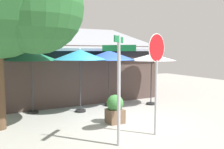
{
  "coord_description": "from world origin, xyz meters",
  "views": [
    {
      "loc": [
        -4.44,
        -7.04,
        2.51
      ],
      "look_at": [
        -0.1,
        1.2,
        1.6
      ],
      "focal_mm": 37.08,
      "sensor_mm": 36.0,
      "label": 1
    }
  ],
  "objects_px": {
    "street_sign_post": "(119,79)",
    "patio_umbrella_teal_center": "(80,55)",
    "patio_umbrella_royal_blue_right": "(109,55)",
    "sidewalk_planter": "(115,108)",
    "patio_umbrella_forest_green_left": "(31,56)",
    "stop_sign": "(156,64)",
    "patio_umbrella_ivory_far_right": "(152,58)"
  },
  "relations": [
    {
      "from": "street_sign_post",
      "to": "patio_umbrella_teal_center",
      "type": "xyz_separation_m",
      "value": [
        0.3,
        3.81,
        0.57
      ]
    },
    {
      "from": "patio_umbrella_royal_blue_right",
      "to": "sidewalk_planter",
      "type": "relative_size",
      "value": 2.63
    },
    {
      "from": "street_sign_post",
      "to": "patio_umbrella_teal_center",
      "type": "relative_size",
      "value": 1.09
    },
    {
      "from": "patio_umbrella_forest_green_left",
      "to": "patio_umbrella_teal_center",
      "type": "bearing_deg",
      "value": -21.42
    },
    {
      "from": "stop_sign",
      "to": "patio_umbrella_ivory_far_right",
      "type": "height_order",
      "value": "stop_sign"
    },
    {
      "from": "patio_umbrella_teal_center",
      "to": "patio_umbrella_ivory_far_right",
      "type": "bearing_deg",
      "value": -4.51
    },
    {
      "from": "patio_umbrella_teal_center",
      "to": "patio_umbrella_forest_green_left",
      "type": "bearing_deg",
      "value": 158.58
    },
    {
      "from": "street_sign_post",
      "to": "stop_sign",
      "type": "distance_m",
      "value": 1.44
    },
    {
      "from": "patio_umbrella_royal_blue_right",
      "to": "patio_umbrella_ivory_far_right",
      "type": "xyz_separation_m",
      "value": [
        1.9,
        -0.7,
        -0.11
      ]
    },
    {
      "from": "stop_sign",
      "to": "patio_umbrella_royal_blue_right",
      "type": "distance_m",
      "value": 4.08
    },
    {
      "from": "street_sign_post",
      "to": "patio_umbrella_ivory_far_right",
      "type": "height_order",
      "value": "street_sign_post"
    },
    {
      "from": "patio_umbrella_forest_green_left",
      "to": "sidewalk_planter",
      "type": "height_order",
      "value": "patio_umbrella_forest_green_left"
    },
    {
      "from": "stop_sign",
      "to": "sidewalk_planter",
      "type": "distance_m",
      "value": 2.36
    },
    {
      "from": "street_sign_post",
      "to": "patio_umbrella_royal_blue_right",
      "type": "height_order",
      "value": "street_sign_post"
    },
    {
      "from": "patio_umbrella_forest_green_left",
      "to": "patio_umbrella_teal_center",
      "type": "height_order",
      "value": "patio_umbrella_teal_center"
    },
    {
      "from": "patio_umbrella_teal_center",
      "to": "patio_umbrella_royal_blue_right",
      "type": "distance_m",
      "value": 1.62
    },
    {
      "from": "street_sign_post",
      "to": "sidewalk_planter",
      "type": "xyz_separation_m",
      "value": [
        0.87,
        1.81,
        -1.29
      ]
    },
    {
      "from": "patio_umbrella_ivory_far_right",
      "to": "sidewalk_planter",
      "type": "distance_m",
      "value": 3.8
    },
    {
      "from": "street_sign_post",
      "to": "patio_umbrella_teal_center",
      "type": "bearing_deg",
      "value": 85.45
    },
    {
      "from": "patio_umbrella_teal_center",
      "to": "patio_umbrella_royal_blue_right",
      "type": "height_order",
      "value": "patio_umbrella_teal_center"
    },
    {
      "from": "street_sign_post",
      "to": "stop_sign",
      "type": "height_order",
      "value": "stop_sign"
    },
    {
      "from": "patio_umbrella_forest_green_left",
      "to": "patio_umbrella_royal_blue_right",
      "type": "height_order",
      "value": "patio_umbrella_forest_green_left"
    },
    {
      "from": "stop_sign",
      "to": "patio_umbrella_forest_green_left",
      "type": "bearing_deg",
      "value": 123.71
    },
    {
      "from": "street_sign_post",
      "to": "patio_umbrella_teal_center",
      "type": "height_order",
      "value": "street_sign_post"
    },
    {
      "from": "patio_umbrella_teal_center",
      "to": "stop_sign",
      "type": "bearing_deg",
      "value": -73.37
    },
    {
      "from": "sidewalk_planter",
      "to": "stop_sign",
      "type": "bearing_deg",
      "value": -72.25
    },
    {
      "from": "street_sign_post",
      "to": "patio_umbrella_royal_blue_right",
      "type": "bearing_deg",
      "value": 66.19
    },
    {
      "from": "stop_sign",
      "to": "patio_umbrella_forest_green_left",
      "type": "distance_m",
      "value": 5.21
    },
    {
      "from": "street_sign_post",
      "to": "stop_sign",
      "type": "relative_size",
      "value": 0.96
    },
    {
      "from": "patio_umbrella_ivory_far_right",
      "to": "sidewalk_planter",
      "type": "height_order",
      "value": "patio_umbrella_ivory_far_right"
    },
    {
      "from": "patio_umbrella_teal_center",
      "to": "sidewalk_planter",
      "type": "height_order",
      "value": "patio_umbrella_teal_center"
    },
    {
      "from": "patio_umbrella_teal_center",
      "to": "sidewalk_planter",
      "type": "relative_size",
      "value": 2.66
    }
  ]
}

